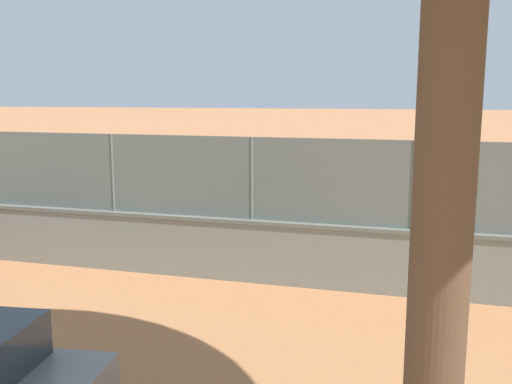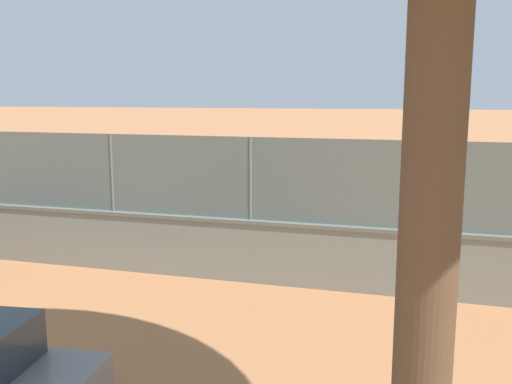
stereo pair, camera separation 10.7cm
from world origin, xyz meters
name	(u,v)px [view 1 (the left image)]	position (x,y,z in m)	size (l,w,h in m)	color
ground_plane	(309,192)	(0.00, 0.00, 0.00)	(260.00, 260.00, 0.00)	#B27247
perimeter_wall	(252,250)	(-0.52, 11.57, 0.69)	(26.75, 1.21, 1.37)	gray
fence_panel_on_wall	(252,179)	(-0.52, 11.57, 2.25)	(26.27, 0.89, 1.76)	slate
player_crossing_court	(333,203)	(-1.76, 7.02, 0.94)	(1.24, 0.71, 1.59)	navy
player_at_service_line	(182,178)	(4.13, 3.71, 0.98)	(0.82, 1.00, 1.66)	#591919
player_baseline_waiting	(291,173)	(0.56, 1.16, 0.95)	(0.91, 0.74, 1.62)	navy
sports_ball	(352,254)	(-2.48, 9.16, 0.08)	(0.16, 0.16, 0.16)	yellow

